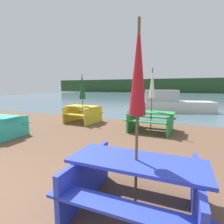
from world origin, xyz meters
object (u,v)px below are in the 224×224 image
(picnic_table_blue, at_px, (136,180))
(picnic_table_green, at_px, (151,119))
(umbrella_darkgreen, at_px, (82,87))
(boat, at_px, (171,104))
(umbrella_crimson, at_px, (138,71))
(picnic_table_yellow, at_px, (83,113))
(umbrella_white, at_px, (152,84))

(picnic_table_blue, relative_size, picnic_table_green, 1.02)
(umbrella_darkgreen, xyz_separation_m, boat, (3.53, 5.48, -1.13))
(umbrella_crimson, bearing_deg, boat, 92.18)
(picnic_table_blue, bearing_deg, umbrella_darkgreen, 128.93)
(picnic_table_blue, relative_size, umbrella_darkgreen, 0.79)
(picnic_table_yellow, relative_size, boat, 0.32)
(picnic_table_blue, xyz_separation_m, umbrella_darkgreen, (-3.92, 4.86, 1.22))
(picnic_table_green, xyz_separation_m, umbrella_darkgreen, (-3.29, 0.41, 1.21))
(picnic_table_blue, xyz_separation_m, boat, (-0.39, 10.34, 0.09))
(picnic_table_green, distance_m, boat, 5.90)
(picnic_table_blue, xyz_separation_m, picnic_table_green, (-0.64, 4.44, 0.01))
(umbrella_crimson, distance_m, boat, 10.43)
(boat, bearing_deg, umbrella_darkgreen, -136.45)
(picnic_table_green, distance_m, umbrella_crimson, 4.70)
(umbrella_white, distance_m, umbrella_darkgreen, 3.32)
(picnic_table_green, relative_size, boat, 0.34)
(picnic_table_green, bearing_deg, picnic_table_yellow, 172.85)
(picnic_table_yellow, relative_size, umbrella_darkgreen, 0.73)
(picnic_table_green, height_order, boat, boat)
(umbrella_crimson, xyz_separation_m, boat, (-0.39, 10.34, -1.32))
(picnic_table_blue, bearing_deg, picnic_table_green, 98.14)
(umbrella_white, bearing_deg, umbrella_crimson, -81.86)
(picnic_table_yellow, relative_size, umbrella_crimson, 0.66)
(umbrella_darkgreen, height_order, boat, umbrella_darkgreen)
(picnic_table_yellow, distance_m, umbrella_darkgreen, 1.20)
(picnic_table_green, height_order, umbrella_crimson, umbrella_crimson)
(umbrella_white, distance_m, umbrella_crimson, 4.49)
(picnic_table_yellow, height_order, umbrella_crimson, umbrella_crimson)
(picnic_table_blue, height_order, boat, boat)
(picnic_table_green, bearing_deg, boat, 87.66)
(boat, bearing_deg, umbrella_crimson, -101.48)
(umbrella_white, height_order, umbrella_darkgreen, umbrella_white)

